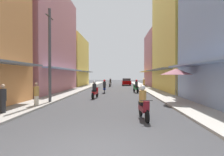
% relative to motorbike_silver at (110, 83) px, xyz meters
% --- Properties ---
extents(ground_plane, '(107.11, 107.11, 0.00)m').
position_rel_motorbike_silver_xyz_m(ground_plane, '(0.89, -5.88, -0.70)').
color(ground_plane, '#38383A').
extents(sidewalk_left, '(2.15, 56.69, 0.12)m').
position_rel_motorbike_silver_xyz_m(sidewalk_left, '(-4.22, -5.88, -0.64)').
color(sidewalk_left, '#9E9991').
rests_on(sidewalk_left, ground).
extents(sidewalk_right, '(2.15, 56.69, 0.12)m').
position_rel_motorbike_silver_xyz_m(sidewalk_right, '(6.01, -5.88, -0.64)').
color(sidewalk_right, '#ADA89E').
rests_on(sidewalk_right, ground).
extents(building_left_mid, '(7.05, 12.80, 12.83)m').
position_rel_motorbike_silver_xyz_m(building_left_mid, '(-8.29, -9.73, 5.71)').
color(building_left_mid, '#B7727F').
rests_on(building_left_mid, ground).
extents(building_left_far, '(7.05, 10.43, 9.46)m').
position_rel_motorbike_silver_xyz_m(building_left_far, '(-8.29, 2.66, 4.02)').
color(building_left_far, '#EFD159').
rests_on(building_left_far, ground).
extents(building_right_mid, '(7.05, 11.60, 14.68)m').
position_rel_motorbike_silver_xyz_m(building_right_mid, '(10.07, -7.81, 6.63)').
color(building_right_mid, '#EFD159').
rests_on(building_right_mid, ground).
extents(building_right_far, '(7.05, 8.81, 10.24)m').
position_rel_motorbike_silver_xyz_m(building_right_far, '(10.07, 2.80, 4.41)').
color(building_right_far, '#B7727F').
rests_on(building_right_far, ground).
extents(motorbike_silver, '(0.56, 1.80, 1.58)m').
position_rel_motorbike_silver_xyz_m(motorbike_silver, '(0.00, 0.00, 0.00)').
color(motorbike_silver, black).
rests_on(motorbike_silver, ground).
extents(motorbike_red, '(0.59, 1.80, 1.58)m').
position_rel_motorbike_silver_xyz_m(motorbike_red, '(-0.52, -15.44, 0.00)').
color(motorbike_red, black).
rests_on(motorbike_red, ground).
extents(motorbike_green, '(0.66, 1.78, 1.58)m').
position_rel_motorbike_silver_xyz_m(motorbike_green, '(3.61, -10.26, 0.00)').
color(motorbike_green, black).
rests_on(motorbike_green, ground).
extents(motorbike_maroon, '(0.55, 1.81, 1.58)m').
position_rel_motorbike_silver_xyz_m(motorbike_maroon, '(2.79, -22.51, 0.00)').
color(motorbike_maroon, black).
rests_on(motorbike_maroon, ground).
extents(motorbike_blue, '(0.55, 1.81, 1.58)m').
position_rel_motorbike_silver_xyz_m(motorbike_blue, '(-0.09, -10.74, 0.00)').
color(motorbike_blue, black).
rests_on(motorbike_blue, ground).
extents(parked_car, '(1.81, 4.12, 1.45)m').
position_rel_motorbike_silver_xyz_m(parked_car, '(3.10, 5.03, 0.04)').
color(parked_car, '#8C0000').
rests_on(parked_car, ground).
extents(pedestrian_crossing, '(0.34, 0.34, 1.60)m').
position_rel_motorbike_silver_xyz_m(pedestrian_crossing, '(-4.33, -22.02, 0.09)').
color(pedestrian_crossing, '#262628').
rests_on(pedestrian_crossing, ground).
extents(pedestrian_far, '(0.34, 0.34, 1.59)m').
position_rel_motorbike_silver_xyz_m(pedestrian_far, '(-3.70, -19.74, 0.09)').
color(pedestrian_far, beige).
rests_on(pedestrian_far, ground).
extents(pedestrian_foreground, '(0.44, 0.44, 1.63)m').
position_rel_motorbike_silver_xyz_m(pedestrian_foreground, '(5.67, -2.41, 0.22)').
color(pedestrian_foreground, '#BF8C3F').
rests_on(pedestrian_foreground, ground).
extents(vendor_umbrella, '(2.25, 2.25, 2.55)m').
position_rel_motorbike_silver_xyz_m(vendor_umbrella, '(5.82, -17.78, 1.62)').
color(vendor_umbrella, '#99999E').
rests_on(vendor_umbrella, ground).
extents(utility_pole, '(0.20, 1.20, 6.87)m').
position_rel_motorbike_silver_xyz_m(utility_pole, '(-3.40, -18.33, 2.81)').
color(utility_pole, '#4C4C4F').
rests_on(utility_pole, ground).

